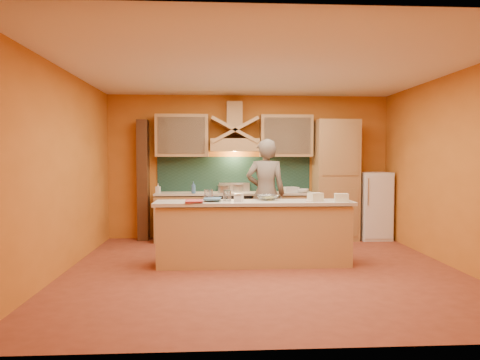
{
  "coord_description": "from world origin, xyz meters",
  "views": [
    {
      "loc": [
        -0.65,
        -5.92,
        1.58
      ],
      "look_at": [
        -0.27,
        0.9,
        1.22
      ],
      "focal_mm": 32.0,
      "sensor_mm": 36.0,
      "label": 1
    }
  ],
  "objects": [
    {
      "name": "ceiling",
      "position": [
        0.0,
        0.0,
        2.8
      ],
      "size": [
        5.5,
        5.0,
        0.01
      ],
      "primitive_type": "cube",
      "color": "white",
      "rests_on": "wall_back"
    },
    {
      "name": "mixing_bowl",
      "position": [
        0.12,
        0.45,
        0.98
      ],
      "size": [
        0.41,
        0.41,
        0.08
      ],
      "primitive_type": "imported",
      "rotation": [
        0.0,
        0.0,
        0.4
      ],
      "color": "white",
      "rests_on": "island_top"
    },
    {
      "name": "grocery_bag_a",
      "position": [
        0.79,
        0.22,
        1.01
      ],
      "size": [
        0.23,
        0.21,
        0.12
      ],
      "primitive_type": "cube",
      "rotation": [
        0.0,
        0.0,
        0.35
      ],
      "color": "beige",
      "rests_on": "island_top"
    },
    {
      "name": "counter_top",
      "position": [
        -0.3,
        2.2,
        0.9
      ],
      "size": [
        3.0,
        0.62,
        0.04
      ],
      "primitive_type": "cube",
      "color": "beige",
      "rests_on": "base_cabinet_left"
    },
    {
      "name": "grocery_bag_b",
      "position": [
        1.16,
        0.15,
        1.0
      ],
      "size": [
        0.21,
        0.18,
        0.12
      ],
      "primitive_type": "cube",
      "rotation": [
        0.0,
        0.0,
        -0.17
      ],
      "color": "beige",
      "rests_on": "island_top"
    },
    {
      "name": "base_cabinet_left",
      "position": [
        -1.25,
        2.2,
        0.43
      ],
      "size": [
        1.1,
        0.6,
        0.86
      ],
      "primitive_type": "cube",
      "color": "#AD804F",
      "rests_on": "floor"
    },
    {
      "name": "backsplash",
      "position": [
        -0.3,
        2.48,
        1.25
      ],
      "size": [
        3.0,
        0.03,
        0.7
      ],
      "primitive_type": "cube",
      "color": "#16312A",
      "rests_on": "wall_back"
    },
    {
      "name": "soap_bottle_b",
      "position": [
        -1.07,
        1.98,
        1.03
      ],
      "size": [
        0.1,
        0.1,
        0.22
      ],
      "primitive_type": "imported",
      "rotation": [
        0.0,
        0.0,
        0.22
      ],
      "color": "#376198",
      "rests_on": "counter_top"
    },
    {
      "name": "island_body",
      "position": [
        -0.1,
        0.3,
        0.44
      ],
      "size": [
        2.8,
        0.55,
        0.88
      ],
      "primitive_type": "cube",
      "color": "tan",
      "rests_on": "floor"
    },
    {
      "name": "person",
      "position": [
        0.22,
        1.57,
        0.95
      ],
      "size": [
        0.74,
        0.52,
        1.91
      ],
      "primitive_type": "imported",
      "rotation": [
        0.0,
        0.0,
        3.04
      ],
      "color": "#70665B",
      "rests_on": "floor"
    },
    {
      "name": "wall_left",
      "position": [
        -2.75,
        0.0,
        1.4
      ],
      "size": [
        0.02,
        5.0,
        2.8
      ],
      "primitive_type": "cube",
      "color": "orange",
      "rests_on": "floor"
    },
    {
      "name": "pot_large",
      "position": [
        -0.51,
        2.08,
        0.97
      ],
      "size": [
        0.24,
        0.24,
        0.14
      ],
      "primitive_type": "cylinder",
      "rotation": [
        0.0,
        0.0,
        -0.07
      ],
      "color": "#B0B0B7",
      "rests_on": "stove"
    },
    {
      "name": "wall_back",
      "position": [
        0.0,
        2.5,
        1.4
      ],
      "size": [
        5.5,
        0.02,
        2.8
      ],
      "primitive_type": "cube",
      "color": "orange",
      "rests_on": "floor"
    },
    {
      "name": "soap_bottle_a",
      "position": [
        -1.75,
        2.18,
        1.01
      ],
      "size": [
        0.1,
        0.1,
        0.17
      ],
      "primitive_type": "imported",
      "rotation": [
        0.0,
        0.0,
        -0.24
      ],
      "color": "silver",
      "rests_on": "counter_top"
    },
    {
      "name": "island_top",
      "position": [
        -0.1,
        0.3,
        0.92
      ],
      "size": [
        2.9,
        0.62,
        0.05
      ],
      "primitive_type": "cube",
      "color": "beige",
      "rests_on": "island_body"
    },
    {
      "name": "range_hood",
      "position": [
        -0.3,
        2.25,
        1.82
      ],
      "size": [
        0.92,
        0.5,
        0.24
      ],
      "primitive_type": "cube",
      "color": "#AD804F",
      "rests_on": "wall_back"
    },
    {
      "name": "book_lower",
      "position": [
        -1.09,
        0.14,
        0.96
      ],
      "size": [
        0.27,
        0.35,
        0.03
      ],
      "primitive_type": "imported",
      "rotation": [
        0.0,
        0.0,
        0.06
      ],
      "color": "#B84144",
      "rests_on": "island_top"
    },
    {
      "name": "pantry_column",
      "position": [
        1.65,
        2.2,
        1.15
      ],
      "size": [
        0.8,
        0.6,
        2.3
      ],
      "primitive_type": "cube",
      "color": "#AD804F",
      "rests_on": "floor"
    },
    {
      "name": "kitchen_scale",
      "position": [
        -0.33,
        0.24,
        0.99
      ],
      "size": [
        0.15,
        0.15,
        0.09
      ],
      "primitive_type": "cube",
      "rotation": [
        0.0,
        0.0,
        -0.35
      ],
      "color": "silver",
      "rests_on": "island_top"
    },
    {
      "name": "upper_cabinet_left",
      "position": [
        -1.3,
        2.33,
        2.0
      ],
      "size": [
        1.0,
        0.35,
        0.8
      ],
      "primitive_type": "cube",
      "color": "#AD804F",
      "rests_on": "wall_back"
    },
    {
      "name": "wall_front",
      "position": [
        0.0,
        -2.5,
        1.4
      ],
      "size": [
        5.5,
        0.02,
        2.8
      ],
      "primitive_type": "cube",
      "color": "orange",
      "rests_on": "floor"
    },
    {
      "name": "dish_rack",
      "position": [
        0.75,
        2.13,
        0.97
      ],
      "size": [
        0.35,
        0.32,
        0.1
      ],
      "primitive_type": "cube",
      "rotation": [
        0.0,
        0.0,
        0.37
      ],
      "color": "silver",
      "rests_on": "counter_top"
    },
    {
      "name": "wall_right",
      "position": [
        2.75,
        0.0,
        1.4
      ],
      "size": [
        0.02,
        5.0,
        2.8
      ],
      "primitive_type": "cube",
      "color": "orange",
      "rests_on": "floor"
    },
    {
      "name": "book_upper",
      "position": [
        -0.83,
        0.33,
        0.98
      ],
      "size": [
        0.27,
        0.35,
        0.03
      ],
      "primitive_type": "imported",
      "rotation": [
        0.0,
        0.0,
        -0.07
      ],
      "color": "#436C94",
      "rests_on": "island_top"
    },
    {
      "name": "bowl_back",
      "position": [
        0.99,
        2.08,
        0.95
      ],
      "size": [
        0.23,
        0.23,
        0.07
      ],
      "primitive_type": "imported",
      "rotation": [
        0.0,
        0.0,
        -0.05
      ],
      "color": "white",
      "rests_on": "counter_top"
    },
    {
      "name": "stove",
      "position": [
        -0.3,
        2.2,
        0.45
      ],
      "size": [
        0.6,
        0.58,
        0.9
      ],
      "primitive_type": "cube",
      "color": "black",
      "rests_on": "floor"
    },
    {
      "name": "fridge",
      "position": [
        2.4,
        2.2,
        0.65
      ],
      "size": [
        0.58,
        0.6,
        1.3
      ],
      "primitive_type": "cube",
      "color": "white",
      "rests_on": "floor"
    },
    {
      "name": "upper_cabinet_right",
      "position": [
        0.7,
        2.33,
        2.0
      ],
      "size": [
        1.0,
        0.35,
        0.8
      ],
      "primitive_type": "cube",
      "color": "#AD804F",
      "rests_on": "wall_back"
    },
    {
      "name": "trim_column_left",
      "position": [
        -2.05,
        2.35,
        1.15
      ],
      "size": [
        0.2,
        0.3,
        2.3
      ],
      "primitive_type": "cube",
      "color": "#472816",
      "rests_on": "floor"
    },
    {
      "name": "pot_small",
      "position": [
        -0.23,
        2.37,
        0.97
      ],
      "size": [
        0.24,
        0.24,
        0.13
      ],
      "primitive_type": "cylinder",
      "rotation": [
        0.0,
        0.0,
        0.18
      ],
      "color": "#BBBAC2",
      "rests_on": "stove"
    },
    {
      "name": "floor",
      "position": [
        0.0,
        0.0,
        0.0
      ],
      "size": [
        5.5,
        5.0,
        0.01
      ],
      "primitive_type": "cube",
      "color": "brown",
      "rests_on": "ground"
    },
    {
      "name": "jar_large",
      "position": [
        -0.77,
        0.4,
        1.03
      ],
      "size": [
        0.14,
        0.14,
        0.17
      ],
      "primitive_type": "cylinder",
      "rotation": [
        0.0,
        0.0,
        -0.1
      ],
      "color": "silver",
      "rests_on": "island_top"
    },
    {
      "name": "jar_small",
      "position": [
        -0.49,
        0.36,
        1.02
      ],
      "size": [
        0.13,
        0.13,
        0.16
      ],
      "primitive_type": "cylinder",
      "rotation": [
        0.0,
        0.0,
        0.05
      ],
      "color": "silver",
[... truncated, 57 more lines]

